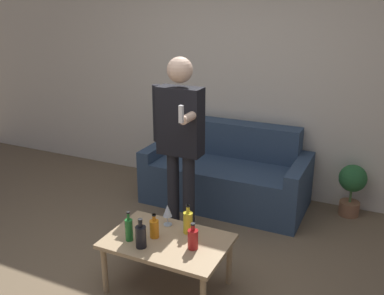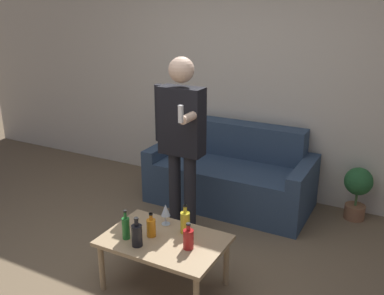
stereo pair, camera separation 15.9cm
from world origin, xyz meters
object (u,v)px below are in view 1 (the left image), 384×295
(couch, at_px, (227,175))
(bottle_orange, at_px, (129,229))
(coffee_table, at_px, (168,245))
(person_standing_front, at_px, (180,134))

(couch, relative_size, bottle_orange, 7.39)
(coffee_table, bearing_deg, person_standing_front, 110.13)
(bottle_orange, bearing_deg, coffee_table, 26.72)
(person_standing_front, bearing_deg, bottle_orange, -88.00)
(couch, distance_m, coffee_table, 1.62)
(coffee_table, bearing_deg, bottle_orange, -153.28)
(couch, bearing_deg, person_standing_front, -99.26)
(bottle_orange, bearing_deg, couch, 86.48)
(couch, xyz_separation_m, person_standing_front, (-0.14, -0.84, 0.68))
(coffee_table, height_order, person_standing_front, person_standing_front)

